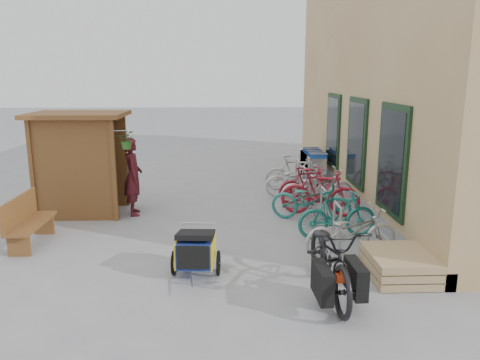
{
  "coord_description": "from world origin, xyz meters",
  "views": [
    {
      "loc": [
        0.12,
        -8.45,
        3.24
      ],
      "look_at": [
        0.5,
        1.5,
        1.0
      ],
      "focal_mm": 35.0,
      "sensor_mm": 36.0,
      "label": 1
    }
  ],
  "objects_px": {
    "kiosk": "(77,149)",
    "bike_4": "(317,188)",
    "child_trailer": "(196,249)",
    "bike_7": "(295,173)",
    "bike_5": "(307,185)",
    "bike_0": "(351,232)",
    "bike_2": "(311,200)",
    "bike_3": "(320,192)",
    "shopping_carts": "(312,160)",
    "bike_1": "(337,214)",
    "pallet_stack": "(399,265)",
    "cargo_bike": "(331,258)",
    "bench": "(27,220)",
    "bike_6": "(296,180)",
    "person_kiosk": "(133,177)"
  },
  "relations": [
    {
      "from": "bike_0",
      "to": "child_trailer",
      "type": "bearing_deg",
      "value": 94.28
    },
    {
      "from": "bike_0",
      "to": "bike_2",
      "type": "xyz_separation_m",
      "value": [
        -0.33,
        2.15,
        0.01
      ]
    },
    {
      "from": "pallet_stack",
      "to": "child_trailer",
      "type": "relative_size",
      "value": 0.89
    },
    {
      "from": "bike_0",
      "to": "bike_3",
      "type": "relative_size",
      "value": 0.95
    },
    {
      "from": "pallet_stack",
      "to": "bike_4",
      "type": "bearing_deg",
      "value": 97.25
    },
    {
      "from": "pallet_stack",
      "to": "person_kiosk",
      "type": "bearing_deg",
      "value": 143.14
    },
    {
      "from": "bike_3",
      "to": "bike_5",
      "type": "height_order",
      "value": "bike_3"
    },
    {
      "from": "shopping_carts",
      "to": "bench",
      "type": "bearing_deg",
      "value": -138.52
    },
    {
      "from": "kiosk",
      "to": "bike_4",
      "type": "height_order",
      "value": "kiosk"
    },
    {
      "from": "child_trailer",
      "to": "bike_3",
      "type": "xyz_separation_m",
      "value": [
        2.74,
        3.25,
        0.12
      ]
    },
    {
      "from": "pallet_stack",
      "to": "person_kiosk",
      "type": "xyz_separation_m",
      "value": [
        -4.98,
        3.73,
        0.71
      ]
    },
    {
      "from": "bike_7",
      "to": "kiosk",
      "type": "bearing_deg",
      "value": 118.1
    },
    {
      "from": "bike_6",
      "to": "bike_3",
      "type": "bearing_deg",
      "value": -176.95
    },
    {
      "from": "bike_3",
      "to": "bike_5",
      "type": "bearing_deg",
      "value": 21.48
    },
    {
      "from": "shopping_carts",
      "to": "bike_0",
      "type": "distance_m",
      "value": 6.75
    },
    {
      "from": "kiosk",
      "to": "bike_5",
      "type": "bearing_deg",
      "value": 7.63
    },
    {
      "from": "bike_3",
      "to": "pallet_stack",
      "type": "bearing_deg",
      "value": -153.58
    },
    {
      "from": "bike_6",
      "to": "kiosk",
      "type": "bearing_deg",
      "value": 99.27
    },
    {
      "from": "pallet_stack",
      "to": "cargo_bike",
      "type": "distance_m",
      "value": 1.46
    },
    {
      "from": "bench",
      "to": "child_trailer",
      "type": "height_order",
      "value": "bench"
    },
    {
      "from": "kiosk",
      "to": "shopping_carts",
      "type": "relative_size",
      "value": 1.18
    },
    {
      "from": "kiosk",
      "to": "bike_4",
      "type": "relative_size",
      "value": 1.32
    },
    {
      "from": "bike_0",
      "to": "bike_3",
      "type": "height_order",
      "value": "bike_3"
    },
    {
      "from": "bike_2",
      "to": "bike_7",
      "type": "bearing_deg",
      "value": 18.21
    },
    {
      "from": "bike_2",
      "to": "bike_3",
      "type": "distance_m",
      "value": 0.51
    },
    {
      "from": "bike_0",
      "to": "bike_1",
      "type": "bearing_deg",
      "value": -8.75
    },
    {
      "from": "kiosk",
      "to": "bike_0",
      "type": "bearing_deg",
      "value": -27.21
    },
    {
      "from": "child_trailer",
      "to": "kiosk",
      "type": "bearing_deg",
      "value": 132.72
    },
    {
      "from": "person_kiosk",
      "to": "bike_2",
      "type": "distance_m",
      "value": 4.17
    },
    {
      "from": "person_kiosk",
      "to": "bike_2",
      "type": "height_order",
      "value": "person_kiosk"
    },
    {
      "from": "kiosk",
      "to": "pallet_stack",
      "type": "height_order",
      "value": "kiosk"
    },
    {
      "from": "bike_5",
      "to": "bike_7",
      "type": "bearing_deg",
      "value": -8.33
    },
    {
      "from": "person_kiosk",
      "to": "bike_6",
      "type": "distance_m",
      "value": 4.42
    },
    {
      "from": "pallet_stack",
      "to": "bike_2",
      "type": "relative_size",
      "value": 0.66
    },
    {
      "from": "child_trailer",
      "to": "bike_7",
      "type": "bearing_deg",
      "value": 69.72
    },
    {
      "from": "child_trailer",
      "to": "bike_0",
      "type": "bearing_deg",
      "value": 17.67
    },
    {
      "from": "kiosk",
      "to": "child_trailer",
      "type": "relative_size",
      "value": 1.84
    },
    {
      "from": "kiosk",
      "to": "bike_4",
      "type": "distance_m",
      "value": 5.85
    },
    {
      "from": "bike_4",
      "to": "child_trailer",
      "type": "bearing_deg",
      "value": 137.34
    },
    {
      "from": "bike_3",
      "to": "bike_7",
      "type": "bearing_deg",
      "value": 21.92
    },
    {
      "from": "bench",
      "to": "cargo_bike",
      "type": "bearing_deg",
      "value": -23.0
    },
    {
      "from": "bike_5",
      "to": "person_kiosk",
      "type": "bearing_deg",
      "value": 87.75
    },
    {
      "from": "cargo_bike",
      "to": "bike_4",
      "type": "xyz_separation_m",
      "value": [
        0.75,
        4.75,
        -0.08
      ]
    },
    {
      "from": "bike_1",
      "to": "bike_2",
      "type": "distance_m",
      "value": 1.21
    },
    {
      "from": "person_kiosk",
      "to": "bike_7",
      "type": "bearing_deg",
      "value": -73.6
    },
    {
      "from": "shopping_carts",
      "to": "bike_6",
      "type": "distance_m",
      "value": 2.51
    },
    {
      "from": "bike_0",
      "to": "bike_5",
      "type": "bearing_deg",
      "value": -7.55
    },
    {
      "from": "cargo_bike",
      "to": "bike_0",
      "type": "height_order",
      "value": "cargo_bike"
    },
    {
      "from": "shopping_carts",
      "to": "bike_1",
      "type": "bearing_deg",
      "value": -95.65
    },
    {
      "from": "pallet_stack",
      "to": "cargo_bike",
      "type": "xyz_separation_m",
      "value": [
        -1.28,
        -0.59,
        0.37
      ]
    }
  ]
}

